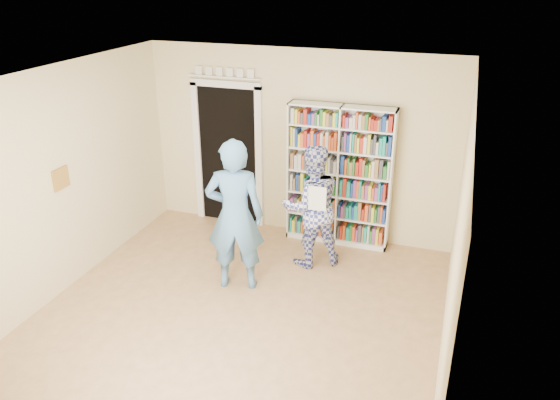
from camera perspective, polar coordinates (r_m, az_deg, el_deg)
name	(u,v)px	position (r m, az deg, el deg)	size (l,w,h in m)	color
floor	(232,323)	(6.33, -5.01, -12.73)	(5.00, 5.00, 0.00)	#976F49
ceiling	(222,84)	(5.21, -6.07, 11.98)	(5.00, 5.00, 0.00)	white
wall_back	(299,145)	(7.82, 1.98, 5.80)	(4.50, 4.50, 0.00)	beige
wall_left	(48,188)	(6.82, -23.04, 1.13)	(5.00, 5.00, 0.00)	beige
wall_right	(455,249)	(5.21, 17.84, -4.92)	(5.00, 5.00, 0.00)	beige
bookshelf	(339,176)	(7.64, 6.22, 2.55)	(1.46, 0.27, 2.01)	white
doorway	(228,149)	(8.22, -5.46, 5.35)	(1.10, 0.08, 2.43)	black
wall_art	(61,179)	(6.93, -21.93, 2.10)	(0.03, 0.25, 0.25)	brown
man_blue	(235,216)	(6.54, -4.73, -1.66)	(0.70, 0.46, 1.92)	#4F7FB0
man_plaid	(312,206)	(7.09, 3.32, -0.65)	(0.81, 0.63, 1.66)	navy
paper_sheet	(317,199)	(6.72, 3.91, 0.14)	(0.22, 0.01, 0.32)	white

